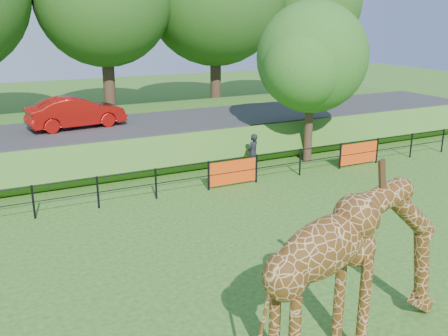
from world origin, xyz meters
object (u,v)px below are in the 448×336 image
at_px(car_red, 76,112).
at_px(visitor, 253,153).
at_px(giraffe, 359,270).
at_px(tree_east, 313,62).

height_order(car_red, visitor, car_red).
relative_size(giraffe, visitor, 2.88).
relative_size(car_red, tree_east, 0.61).
distance_m(giraffe, car_red, 15.96).
relative_size(giraffe, car_red, 1.11).
bearing_deg(car_red, tree_east, -125.10).
bearing_deg(giraffe, visitor, 63.87).
xyz_separation_m(giraffe, tree_east, (6.92, 11.06, 2.65)).
height_order(car_red, tree_east, tree_east).
bearing_deg(giraffe, tree_east, 51.78).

